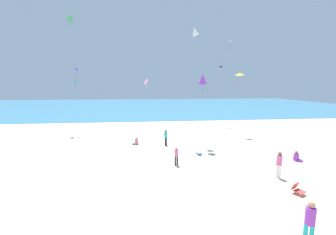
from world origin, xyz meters
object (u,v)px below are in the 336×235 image
object	(u,v)px
person_3	(166,136)
kite_purple	(203,79)
kite_pink	(146,82)
kite_yellow	(240,74)
kite_blue	(77,69)
person_5	(176,155)
kite_black	(221,66)
person_2	(297,157)
person_7	(136,142)
beach_chair_mid_beach	(298,189)
kite_white	(195,31)
kite_green	(70,17)
kite_lime	(230,41)
person_1	(310,221)
person_0	(279,163)
kite_teal	(75,80)
cooler_box	(199,153)

from	to	relation	value
person_3	kite_purple	size ratio (longest dim) A/B	0.88
person_3	kite_pink	distance (m)	14.92
kite_yellow	kite_blue	bearing A→B (deg)	170.51
person_5	kite_black	xyz separation A→B (m)	(8.73, 15.37, 7.71)
person_2	kite_blue	xyz separation A→B (m)	(-19.59, 12.13, 7.42)
person_7	beach_chair_mid_beach	bearing A→B (deg)	125.50
person_7	kite_white	world-z (taller)	kite_white
kite_green	kite_lime	world-z (taller)	kite_green
person_1	kite_yellow	size ratio (longest dim) A/B	0.96
beach_chair_mid_beach	person_5	size ratio (longest dim) A/B	0.53
beach_chair_mid_beach	person_0	world-z (taller)	person_0
kite_pink	kite_green	size ratio (longest dim) A/B	0.95
kite_yellow	kite_teal	size ratio (longest dim) A/B	1.15
person_3	person_7	bearing A→B (deg)	25.95
person_3	kite_blue	bearing A→B (deg)	2.77
kite_teal	kite_lime	bearing A→B (deg)	-13.20
kite_purple	kite_blue	bearing A→B (deg)	148.81
beach_chair_mid_beach	person_1	xyz separation A→B (m)	(-2.30, -3.52, 0.71)
person_3	kite_purple	world-z (taller)	kite_purple
person_3	kite_pink	bearing A→B (deg)	-46.35
kite_lime	kite_purple	bearing A→B (deg)	-119.80
kite_yellow	kite_black	world-z (taller)	kite_black
kite_blue	person_2	bearing A→B (deg)	-31.77
kite_blue	kite_teal	bearing A→B (deg)	108.25
cooler_box	person_7	xyz separation A→B (m)	(-5.37, 3.79, 0.16)
kite_black	kite_white	xyz separation A→B (m)	(-5.99, -8.73, 2.53)
kite_pink	kite_white	bearing A→B (deg)	-69.30
kite_black	kite_blue	distance (m)	19.25
person_5	kite_black	size ratio (longest dim) A/B	0.89
kite_pink	kite_lime	distance (m)	14.56
kite_yellow	kite_pink	bearing A→B (deg)	135.89
kite_purple	person_3	bearing A→B (deg)	157.70
person_2	kite_yellow	bearing A→B (deg)	146.83
kite_pink	kite_black	bearing A→B (deg)	-19.23
person_7	kite_yellow	distance (m)	13.88
person_5	kite_white	xyz separation A→B (m)	(2.74, 6.65, 10.25)
cooler_box	person_2	bearing A→B (deg)	-17.32
person_0	kite_purple	distance (m)	9.29
beach_chair_mid_beach	cooler_box	bearing A→B (deg)	-177.81
cooler_box	kite_white	world-z (taller)	kite_white
person_1	kite_white	bearing A→B (deg)	-144.71
person_1	person_7	bearing A→B (deg)	-122.62
person_2	kite_yellow	distance (m)	11.29
person_2	person_1	bearing A→B (deg)	-73.54
kite_pink	kite_lime	xyz separation A→B (m)	(13.14, -0.66, 6.23)
person_3	kite_lime	world-z (taller)	kite_lime
kite_lime	kite_black	bearing A→B (deg)	-128.56
kite_lime	person_0	bearing A→B (deg)	-103.50
person_7	kite_black	size ratio (longest dim) A/B	0.50
person_1	person_7	distance (m)	15.75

